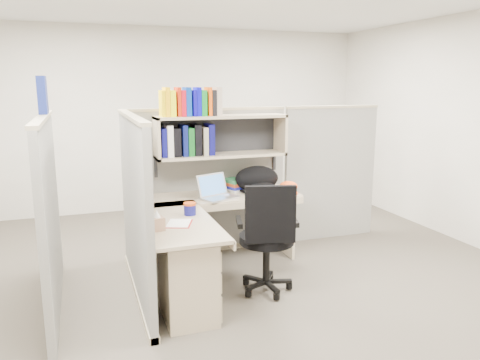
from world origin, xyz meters
name	(u,v)px	position (x,y,z in m)	size (l,w,h in m)	color
ground	(233,281)	(0.00, 0.00, 0.00)	(6.00, 6.00, 0.00)	#363029
room_shell	(233,114)	(0.00, 0.00, 1.62)	(6.00, 6.00, 6.00)	#B4AFA2
cubicle	(184,183)	(-0.37, 0.45, 0.91)	(3.79, 1.84, 1.95)	slate
desk	(199,253)	(-0.41, -0.29, 0.44)	(1.74, 1.75, 0.73)	tan
laptop	(219,187)	(-0.01, 0.42, 0.86)	(0.35, 0.35, 0.25)	#B4B4B8
backpack	(259,180)	(0.47, 0.54, 0.87)	(0.48, 0.37, 0.29)	black
orange_cap	(289,186)	(0.80, 0.50, 0.79)	(0.20, 0.23, 0.11)	#DE4613
snack_canister	(190,209)	(-0.43, -0.07, 0.79)	(0.11, 0.11, 0.11)	#0F105C
tissue_box	(157,220)	(-0.78, -0.42, 0.81)	(0.11, 0.11, 0.17)	#A3785C
mouse	(226,195)	(0.08, 0.48, 0.75)	(0.09, 0.06, 0.03)	#8593BC
paper_cup	(209,188)	(-0.04, 0.70, 0.79)	(0.08, 0.08, 0.11)	white
book_stack	(234,185)	(0.25, 0.73, 0.79)	(0.19, 0.26, 0.12)	gray
loose_paper	(179,223)	(-0.58, -0.29, 0.73)	(0.18, 0.25, 0.00)	white
task_chair	(267,255)	(0.21, -0.35, 0.37)	(0.59, 0.55, 1.05)	black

